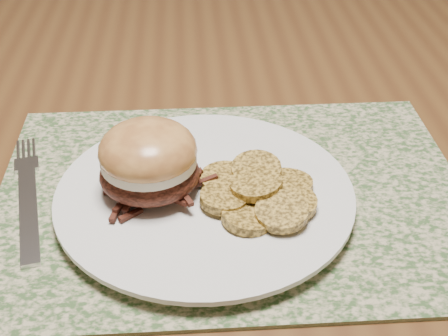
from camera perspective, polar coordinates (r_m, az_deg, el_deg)
The scene contains 6 objects.
dining_table at distance 0.81m, azimuth 1.48°, elevation 1.74°, with size 1.50×0.90×0.75m.
placemat at distance 0.60m, azimuth 0.77°, elevation -2.39°, with size 0.45×0.33×0.00m, color #37552B.
dinner_plate at distance 0.58m, azimuth -1.76°, elevation -2.66°, with size 0.26×0.26×0.02m, color white.
pork_sandwich at distance 0.56m, azimuth -6.91°, elevation 0.67°, with size 0.10×0.09×0.07m.
roasted_potatoes at distance 0.56m, azimuth 3.28°, elevation -2.21°, with size 0.12×0.12×0.03m.
fork at distance 0.62m, azimuth -17.50°, elevation -2.28°, with size 0.06×0.20×0.00m.
Camera 1 is at (-0.06, -0.67, 1.12)m, focal length 50.00 mm.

